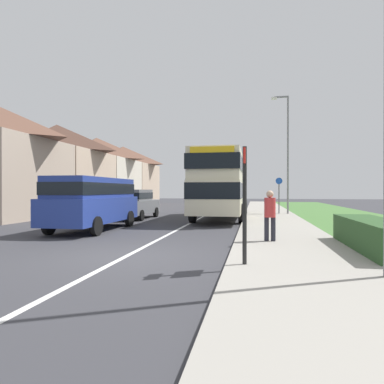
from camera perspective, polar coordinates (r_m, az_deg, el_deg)
ground_plane at (r=8.96m, az=-11.02°, el=-10.50°), size 120.00×120.00×0.00m
lane_marking_centre at (r=16.60m, az=-0.89°, el=-5.49°), size 0.14×60.00×0.01m
pavement_near_side at (r=14.33m, az=14.30°, el=-6.19°), size 3.20×68.00×0.12m
roadside_hedge at (r=10.31m, az=27.89°, el=-6.58°), size 1.10×4.30×0.90m
double_decker_bus at (r=20.14m, az=4.94°, el=1.61°), size 2.80×9.57×3.70m
parked_van_blue at (r=15.04m, az=-16.03°, el=-1.13°), size 2.11×5.51×2.19m
parked_car_grey at (r=20.51m, az=-9.53°, el=-1.77°), size 1.93×4.60×1.71m
pedestrian_at_stop at (r=10.82m, az=12.78°, el=-3.43°), size 0.34×0.34×1.67m
bus_stop_sign at (r=7.33m, az=8.72°, el=-0.79°), size 0.09×0.52×2.60m
cycle_route_sign at (r=23.72m, az=14.22°, el=-0.31°), size 0.44×0.08×2.52m
street_lamp_near at (r=7.66m, az=28.93°, el=22.38°), size 1.14×0.20×8.01m
street_lamp_mid at (r=23.87m, az=15.37°, el=7.14°), size 1.14×0.20×7.94m
house_terrace_far_side at (r=32.46m, az=-18.24°, el=3.42°), size 7.14×27.84×6.90m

